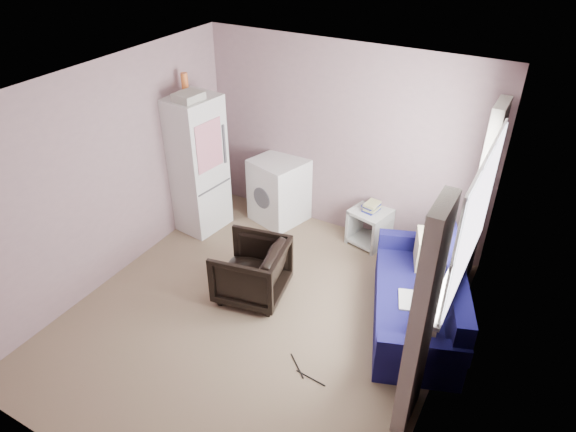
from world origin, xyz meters
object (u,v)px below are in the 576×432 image
at_px(washing_machine, 279,189).
at_px(sofa, 421,303).
at_px(side_table, 370,224).
at_px(fridge, 195,163).
at_px(armchair, 251,268).

bearing_deg(washing_machine, sofa, -9.00).
bearing_deg(side_table, fridge, -162.18).
xyz_separation_m(washing_machine, sofa, (2.34, -1.10, -0.18)).
height_order(fridge, washing_machine, fridge).
bearing_deg(armchair, sofa, 93.31).
xyz_separation_m(fridge, side_table, (2.20, 0.71, -0.64)).
relative_size(washing_machine, sofa, 0.46).
xyz_separation_m(fridge, washing_machine, (0.88, 0.65, -0.46)).
relative_size(armchair, washing_machine, 0.83).
bearing_deg(fridge, side_table, 24.64).
distance_m(side_table, sofa, 1.54).
bearing_deg(armchair, side_table, 143.19).
xyz_separation_m(side_table, sofa, (1.02, -1.15, 0.01)).
relative_size(armchair, side_table, 1.23).
distance_m(armchair, washing_machine, 1.65).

